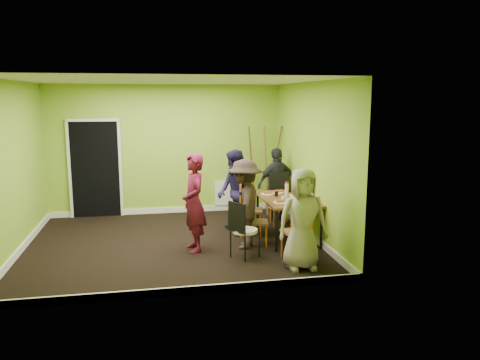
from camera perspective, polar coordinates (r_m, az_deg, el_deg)
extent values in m
plane|color=black|center=(8.36, -8.17, -7.64)|extent=(5.00, 5.00, 0.00)
cube|color=#9FBD30|center=(10.28, -8.97, 3.65)|extent=(5.00, 0.04, 2.80)
cube|color=#9FBD30|center=(5.83, -7.44, -1.19)|extent=(5.00, 0.04, 2.80)
cube|color=#9FBD30|center=(8.33, -25.85, 1.27)|extent=(0.04, 4.50, 2.80)
cube|color=#9FBD30|center=(8.53, 8.63, 2.35)|extent=(0.04, 4.50, 2.80)
cube|color=white|center=(7.98, -8.68, 11.90)|extent=(5.00, 4.50, 0.04)
cube|color=black|center=(10.36, -17.22, 1.25)|extent=(1.00, 0.05, 2.04)
cube|color=white|center=(10.53, -1.73, -1.59)|extent=(0.50, 0.04, 0.55)
cylinder|color=black|center=(7.76, 4.45, -6.23)|extent=(0.04, 0.04, 0.71)
cylinder|color=black|center=(8.00, 9.88, -5.86)|extent=(0.04, 0.04, 0.71)
cylinder|color=black|center=(9.06, 2.16, -3.83)|extent=(0.04, 0.04, 0.71)
cylinder|color=black|center=(9.26, 6.88, -3.58)|extent=(0.04, 0.04, 0.71)
cube|color=brown|center=(8.42, 5.82, -2.32)|extent=(0.90, 1.50, 0.04)
cylinder|color=orange|center=(8.90, 0.29, -4.91)|extent=(0.03, 0.03, 0.46)
cylinder|color=orange|center=(8.56, 0.18, -5.51)|extent=(0.03, 0.03, 0.46)
cylinder|color=orange|center=(8.89, 2.53, -4.94)|extent=(0.03, 0.03, 0.46)
cylinder|color=orange|center=(8.55, 2.51, -5.54)|extent=(0.03, 0.03, 0.46)
cube|color=brown|center=(8.66, 1.39, -3.76)|extent=(0.49, 0.49, 0.04)
cube|color=orange|center=(8.61, 0.11, -1.97)|extent=(0.12, 0.38, 0.51)
cylinder|color=orange|center=(8.32, 1.10, -6.20)|extent=(0.02, 0.02, 0.40)
cylinder|color=orange|center=(8.03, 1.10, -6.80)|extent=(0.02, 0.02, 0.40)
cylinder|color=orange|center=(8.33, 3.17, -6.20)|extent=(0.02, 0.02, 0.40)
cylinder|color=orange|center=(8.04, 3.25, -6.80)|extent=(0.02, 0.02, 0.40)
cube|color=brown|center=(8.13, 2.16, -5.15)|extent=(0.42, 0.42, 0.04)
cube|color=orange|center=(8.06, 0.98, -3.52)|extent=(0.09, 0.33, 0.44)
cylinder|color=orange|center=(9.67, 5.77, -3.74)|extent=(0.03, 0.03, 0.46)
cylinder|color=orange|center=(9.60, 3.75, -3.82)|extent=(0.03, 0.03, 0.46)
cylinder|color=orange|center=(9.34, 6.26, -4.24)|extent=(0.03, 0.03, 0.46)
cylinder|color=orange|center=(9.27, 4.17, -4.33)|extent=(0.03, 0.03, 0.46)
cube|color=brown|center=(9.41, 5.01, -2.68)|extent=(0.43, 0.43, 0.04)
cube|color=orange|center=(9.54, 4.78, -0.81)|extent=(0.39, 0.05, 0.51)
cylinder|color=orange|center=(7.26, 6.28, -8.51)|extent=(0.03, 0.03, 0.45)
cylinder|color=orange|center=(7.41, 8.66, -8.17)|extent=(0.03, 0.03, 0.45)
cylinder|color=orange|center=(7.55, 5.12, -7.75)|extent=(0.03, 0.03, 0.45)
cylinder|color=orange|center=(7.69, 7.42, -7.45)|extent=(0.03, 0.03, 0.45)
cube|color=brown|center=(7.41, 6.90, -6.31)|extent=(0.46, 0.46, 0.04)
cube|color=orange|center=(7.17, 7.64, -4.63)|extent=(0.38, 0.09, 0.50)
cylinder|color=black|center=(7.53, -1.15, -7.83)|extent=(0.02, 0.02, 0.43)
cylinder|color=black|center=(7.31, 0.63, -8.38)|extent=(0.02, 0.02, 0.43)
cylinder|color=black|center=(7.75, 0.59, -7.31)|extent=(0.02, 0.02, 0.43)
cylinder|color=black|center=(7.54, 2.37, -7.83)|extent=(0.02, 0.02, 0.43)
cylinder|color=white|center=(7.47, 0.61, -6.19)|extent=(0.40, 0.40, 0.05)
cube|color=black|center=(7.28, -0.39, -4.60)|extent=(0.23, 0.32, 0.48)
cylinder|color=brown|center=(10.33, 1.46, 1.31)|extent=(0.28, 0.45, 1.93)
cylinder|color=brown|center=(10.44, 4.12, 1.39)|extent=(0.28, 0.45, 1.93)
cylinder|color=brown|center=(10.11, 3.17, 1.11)|extent=(0.04, 0.44, 1.88)
cube|color=brown|center=(10.34, 2.87, 0.99)|extent=(0.52, 0.05, 0.05)
cylinder|color=white|center=(8.71, 3.34, -1.69)|extent=(0.24, 0.24, 0.01)
cylinder|color=white|center=(8.03, 4.92, -2.73)|extent=(0.25, 0.25, 0.01)
cylinder|color=white|center=(8.87, 4.77, -1.50)|extent=(0.21, 0.21, 0.01)
cylinder|color=white|center=(7.92, 6.96, -2.94)|extent=(0.26, 0.26, 0.01)
cylinder|color=white|center=(8.64, 6.65, -1.84)|extent=(0.21, 0.21, 0.01)
cylinder|color=white|center=(8.38, 8.07, -2.24)|extent=(0.24, 0.24, 0.01)
cylinder|color=white|center=(8.49, 5.71, -1.23)|extent=(0.06, 0.06, 0.25)
cylinder|color=#182DB7|center=(8.13, 8.40, -2.00)|extent=(0.08, 0.08, 0.19)
cylinder|color=orange|center=(8.55, 5.38, -1.72)|extent=(0.04, 0.04, 0.08)
cylinder|color=black|center=(8.52, 4.46, -1.71)|extent=(0.06, 0.06, 0.09)
cylinder|color=black|center=(8.89, 6.04, -1.18)|extent=(0.07, 0.07, 0.10)
cylinder|color=black|center=(7.98, 8.15, -2.59)|extent=(0.07, 0.07, 0.09)
imported|color=white|center=(8.16, 5.42, -2.25)|extent=(0.11, 0.11, 0.09)
imported|color=white|center=(8.51, 6.91, -1.76)|extent=(0.10, 0.10, 0.09)
imported|color=#5D0F2A|center=(7.75, -5.63, -2.77)|extent=(0.49, 0.66, 1.63)
imported|color=#181432|center=(8.67, -0.63, -1.51)|extent=(0.72, 0.86, 1.58)
imported|color=#302320|center=(7.87, 0.60, -2.93)|extent=(0.90, 1.12, 1.52)
imported|color=#212327|center=(9.67, 4.54, -0.53)|extent=(0.95, 0.59, 1.51)
imported|color=gray|center=(6.97, 7.64, -4.73)|extent=(0.75, 0.49, 1.52)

